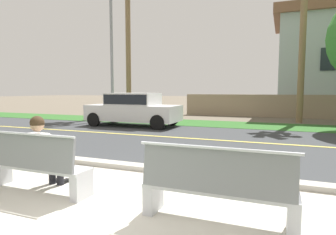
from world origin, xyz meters
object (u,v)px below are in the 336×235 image
at_px(bench_right, 216,189).
at_px(seated_person_white, 43,150).
at_px(car_white_near, 133,108).
at_px(bench_left, 34,165).
at_px(streetlamp, 113,42).

distance_m(bench_right, seated_person_white, 2.95).
distance_m(bench_right, car_white_near, 10.15).
height_order(bench_left, seated_person_white, seated_person_white).
distance_m(bench_left, car_white_near, 8.83).
relative_size(bench_left, bench_right, 1.00).
height_order(car_white_near, streetlamp, streetlamp).
relative_size(seated_person_white, streetlamp, 0.17).
bearing_deg(bench_right, car_white_near, 124.29).
xyz_separation_m(seated_person_white, car_white_near, (-2.78, 8.21, 0.18)).
xyz_separation_m(seated_person_white, streetlamp, (-5.06, 10.21, 3.62)).
bearing_deg(bench_left, streetlamp, 115.85).
xyz_separation_m(bench_left, car_white_near, (-2.76, 8.38, 0.39)).
bearing_deg(streetlamp, bench_right, -52.41).
xyz_separation_m(bench_left, bench_right, (2.96, 0.00, 0.00)).
relative_size(bench_right, car_white_near, 0.44).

